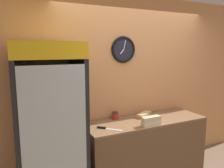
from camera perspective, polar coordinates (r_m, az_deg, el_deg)
name	(u,v)px	position (r m, az deg, el deg)	size (l,w,h in m)	color
wall_back	(134,85)	(3.45, 5.70, -0.18)	(5.20, 0.10, 2.70)	tan
prep_counter	(145,148)	(3.44, 8.59, -16.22)	(1.83, 0.60, 0.88)	brown
beverage_cooler	(48,120)	(2.72, -16.34, -8.94)	(0.76, 0.71, 1.99)	black
sandwich_stack_bottom	(151,123)	(3.06, 10.18, -10.03)	(0.27, 0.09, 0.06)	beige
sandwich_stack_middle	(151,119)	(3.04, 10.21, -8.92)	(0.28, 0.10, 0.06)	beige
sandwich_flat_left	(144,115)	(3.43, 8.36, -7.89)	(0.31, 0.22, 0.05)	tan
chefs_knife	(106,128)	(2.89, -1.58, -11.49)	(0.27, 0.26, 0.02)	silver
condiment_jar	(115,116)	(3.27, 0.86, -8.24)	(0.10, 0.10, 0.11)	#B72D23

